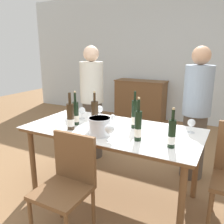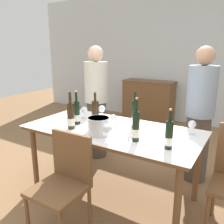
{
  "view_description": "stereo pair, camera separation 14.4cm",
  "coord_description": "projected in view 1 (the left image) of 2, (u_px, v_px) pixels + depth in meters",
  "views": [
    {
      "loc": [
        1.1,
        -2.09,
        1.59
      ],
      "look_at": [
        0.0,
        0.0,
        0.95
      ],
      "focal_mm": 38.0,
      "sensor_mm": 36.0,
      "label": 1
    },
    {
      "loc": [
        1.23,
        -2.02,
        1.59
      ],
      "look_at": [
        0.0,
        0.0,
        0.95
      ],
      "focal_mm": 38.0,
      "sensor_mm": 36.0,
      "label": 2
    }
  ],
  "objects": [
    {
      "name": "ground_plane",
      "position": [
        112.0,
        193.0,
        2.69
      ],
      "size": [
        12.0,
        12.0,
        0.0
      ],
      "primitive_type": "plane",
      "color": "olive"
    },
    {
      "name": "back_wall",
      "position": [
        182.0,
        58.0,
        5.04
      ],
      "size": [
        8.0,
        0.1,
        2.8
      ],
      "color": "silver",
      "rests_on": "ground_plane"
    },
    {
      "name": "sideboard_cabinet",
      "position": [
        140.0,
        100.0,
        5.4
      ],
      "size": [
        1.14,
        0.46,
        0.9
      ],
      "color": "brown",
      "rests_on": "ground_plane"
    },
    {
      "name": "dining_table",
      "position": [
        112.0,
        135.0,
        2.51
      ],
      "size": [
        1.84,
        0.9,
        0.77
      ],
      "color": "brown",
      "rests_on": "ground_plane"
    },
    {
      "name": "ice_bucket",
      "position": [
        100.0,
        126.0,
        2.28
      ],
      "size": [
        0.22,
        0.22,
        0.17
      ],
      "color": "silver",
      "rests_on": "dining_table"
    },
    {
      "name": "wine_bottle_0",
      "position": [
        76.0,
        114.0,
        2.6
      ],
      "size": [
        0.07,
        0.07,
        0.37
      ],
      "color": "black",
      "rests_on": "dining_table"
    },
    {
      "name": "wine_bottle_1",
      "position": [
        135.0,
        115.0,
        2.48
      ],
      "size": [
        0.07,
        0.07,
        0.39
      ],
      "color": "black",
      "rests_on": "dining_table"
    },
    {
      "name": "wine_bottle_2",
      "position": [
        138.0,
        126.0,
        2.14
      ],
      "size": [
        0.07,
        0.07,
        0.4
      ],
      "color": "black",
      "rests_on": "dining_table"
    },
    {
      "name": "wine_bottle_3",
      "position": [
        172.0,
        134.0,
        1.99
      ],
      "size": [
        0.07,
        0.07,
        0.35
      ],
      "color": "black",
      "rests_on": "dining_table"
    },
    {
      "name": "wine_bottle_4",
      "position": [
        95.0,
        115.0,
        2.54
      ],
      "size": [
        0.08,
        0.08,
        0.38
      ],
      "color": "#332314",
      "rests_on": "dining_table"
    },
    {
      "name": "wine_bottle_5",
      "position": [
        70.0,
        117.0,
        2.43
      ],
      "size": [
        0.08,
        0.08,
        0.39
      ],
      "color": "#332314",
      "rests_on": "dining_table"
    },
    {
      "name": "wine_glass_0",
      "position": [
        100.0,
        109.0,
        2.9
      ],
      "size": [
        0.09,
        0.09,
        0.14
      ],
      "color": "white",
      "rests_on": "dining_table"
    },
    {
      "name": "wine_glass_1",
      "position": [
        82.0,
        111.0,
        2.82
      ],
      "size": [
        0.08,
        0.08,
        0.14
      ],
      "color": "white",
      "rests_on": "dining_table"
    },
    {
      "name": "wine_glass_2",
      "position": [
        191.0,
        123.0,
        2.35
      ],
      "size": [
        0.08,
        0.08,
        0.14
      ],
      "color": "white",
      "rests_on": "dining_table"
    },
    {
      "name": "wine_glass_3",
      "position": [
        113.0,
        118.0,
        2.56
      ],
      "size": [
        0.07,
        0.07,
        0.13
      ],
      "color": "white",
      "rests_on": "dining_table"
    },
    {
      "name": "wine_glass_4",
      "position": [
        110.0,
        129.0,
        2.14
      ],
      "size": [
        0.09,
        0.09,
        0.16
      ],
      "color": "white",
      "rests_on": "dining_table"
    },
    {
      "name": "chair_near_front",
      "position": [
        68.0,
        179.0,
        2.01
      ],
      "size": [
        0.42,
        0.42,
        0.89
      ],
      "color": "brown",
      "rests_on": "ground_plane"
    },
    {
      "name": "person_host",
      "position": [
        92.0,
        104.0,
        3.42
      ],
      "size": [
        0.33,
        0.33,
        1.63
      ],
      "color": "#51473D",
      "rests_on": "ground_plane"
    },
    {
      "name": "person_guest_left",
      "position": [
        196.0,
        115.0,
        2.86
      ],
      "size": [
        0.33,
        0.33,
        1.62
      ],
      "color": "#51473D",
      "rests_on": "ground_plane"
    }
  ]
}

